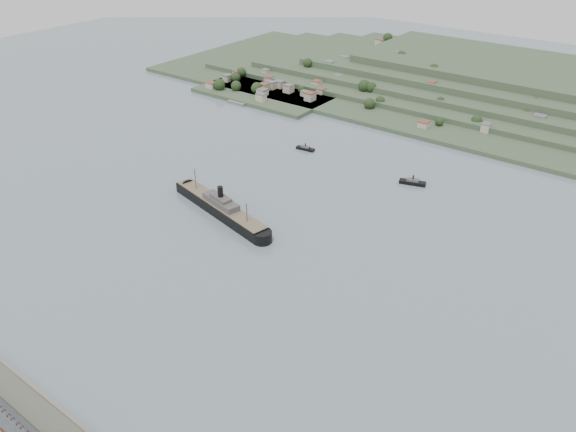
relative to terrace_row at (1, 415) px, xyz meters
The scene contains 6 objects.
ground 168.46m from the terrace_row, 86.59° to the left, with size 1400.00×1400.00×0.00m, color slate.
terrace_row is the anchor object (origin of this frame).
far_peninsula 562.42m from the terrace_row, 86.14° to the left, with size 760.00×309.00×30.00m.
steamship 198.01m from the terrace_row, 105.49° to the left, with size 109.09×35.39×26.46m.
ferry_west 324.40m from the terrace_row, 101.80° to the left, with size 17.27×6.71×6.31m.
ferry_east 316.21m from the terrace_row, 82.93° to the left, with size 21.26×11.49×7.68m.
Camera 1 is at (185.44, -224.64, 200.44)m, focal length 35.00 mm.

